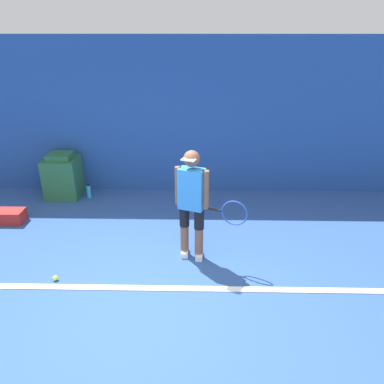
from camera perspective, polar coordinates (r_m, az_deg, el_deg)
name	(u,v)px	position (r m, az deg, el deg)	size (l,w,h in m)	color
ground_plane	(143,309)	(4.65, -7.51, -17.31)	(24.00, 24.00, 0.00)	#2D5193
back_wall	(165,118)	(7.26, -4.06, 11.26)	(24.00, 0.10, 2.94)	#234C99
court_baseline	(147,288)	(4.94, -6.87, -14.34)	(21.60, 0.10, 0.01)	white
tennis_player	(193,201)	(5.07, 0.14, -1.38)	(0.97, 0.44, 1.60)	brown
tennis_ball	(55,278)	(5.33, -20.11, -12.23)	(0.07, 0.07, 0.07)	#D1E533
covered_chair	(63,176)	(7.63, -19.06, 2.29)	(0.63, 0.60, 0.87)	#28663D
equipment_bag	(4,216)	(7.10, -26.71, -3.31)	(0.67, 0.30, 0.22)	#B2231E
water_bottle	(89,191)	(7.51, -15.45, 0.08)	(0.08, 0.08, 0.27)	#33ADD6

